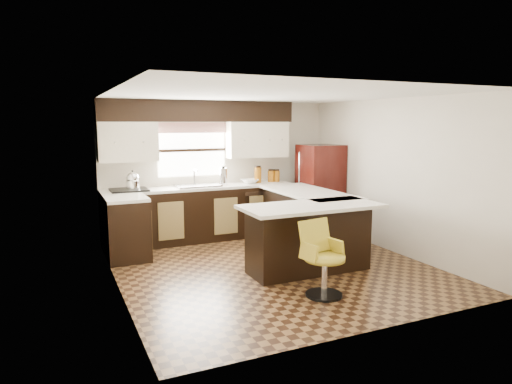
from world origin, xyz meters
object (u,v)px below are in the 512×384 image
peninsula_long (305,222)px  bar_chair (325,259)px  peninsula_return (309,239)px  refrigerator (320,189)px

peninsula_long → bar_chair: 2.02m
peninsula_long → bar_chair: bearing=-114.2°
peninsula_long → peninsula_return: size_ratio=1.18×
bar_chair → peninsula_return: bearing=60.7°
refrigerator → peninsula_return: bearing=-126.0°
peninsula_return → refrigerator: refrigerator is taller
peninsula_return → refrigerator: bearing=54.0°
bar_chair → peninsula_long: bearing=55.8°
peninsula_long → peninsula_return: 1.11m
peninsula_return → peninsula_long: bearing=61.7°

